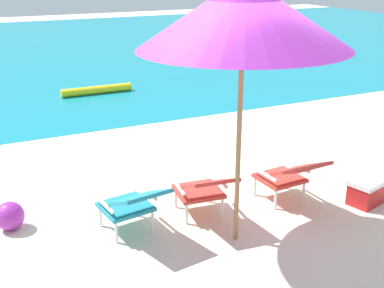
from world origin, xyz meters
The scene contains 9 objects.
ground_plane centered at (0.00, 4.00, 0.00)m, with size 40.00×40.00×0.00m, color beige.
ocean_band centered at (0.00, 12.46, 0.00)m, with size 40.00×18.00×0.01m, color teal.
swim_buoy centered at (0.25, 5.99, 0.10)m, with size 0.18×0.18×1.60m, color yellow.
lounge_chair_left centered at (-0.95, -0.15, 0.40)m, with size 0.66×0.94×0.68m.
lounge_chair_center centered at (-0.09, -0.15, 0.40)m, with size 0.62×0.93×0.68m.
lounge_chair_right centered at (1.02, -0.24, 0.40)m, with size 0.59×0.91×0.68m.
beach_umbrella_center centered at (0.03, -0.68, 2.38)m, with size 2.50×2.50×2.73m.
beach_ball centered at (-2.15, 0.57, 0.16)m, with size 0.33×0.33×0.33m, color purple.
cooler_box centered at (1.92, -0.64, 0.16)m, with size 0.54×0.43×0.32m.
Camera 1 is at (-2.33, -4.61, 2.83)m, focal length 45.33 mm.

